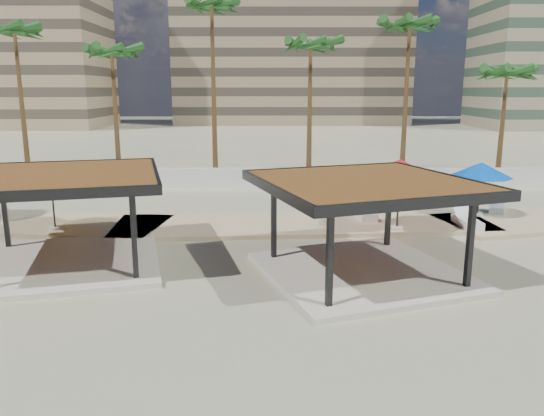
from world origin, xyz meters
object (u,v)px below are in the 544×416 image
at_px(pavilion_central, 364,219).
at_px(lounger_d, 497,207).
at_px(pavilion_west, 62,211).
at_px(umbrella_c, 400,169).
at_px(lounger_c, 363,213).
at_px(lounger_b, 467,221).

xyz_separation_m(pavilion_central, lounger_d, (7.76, 8.40, -1.49)).
bearing_deg(lounger_d, pavilion_west, 136.74).
bearing_deg(umbrella_c, lounger_c, 115.49).
bearing_deg(umbrella_c, pavilion_west, -161.66).
distance_m(lounger_b, lounger_c, 4.37).
bearing_deg(lounger_c, pavilion_central, 164.00).
height_order(pavilion_west, lounger_d, pavilion_west).
relative_size(lounger_b, lounger_d, 1.02).
bearing_deg(lounger_b, pavilion_west, 105.68).
relative_size(lounger_b, lounger_c, 0.92).
xyz_separation_m(pavilion_west, lounger_d, (17.48, 7.40, -1.52)).
height_order(pavilion_central, umbrella_c, pavilion_central).
bearing_deg(lounger_d, pavilion_central, 161.06).
bearing_deg(umbrella_c, lounger_d, 31.94).
relative_size(pavilion_central, lounger_b, 3.73).
distance_m(pavilion_west, lounger_b, 15.77).
bearing_deg(pavilion_west, lounger_b, 2.55).
bearing_deg(umbrella_c, lounger_b, 10.94).
bearing_deg(lounger_c, umbrella_c, -160.78).
bearing_deg(pavilion_central, lounger_d, 28.38).
xyz_separation_m(umbrella_c, lounger_c, (-1.02, 2.15, -2.27)).
distance_m(umbrella_c, lounger_d, 6.90).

